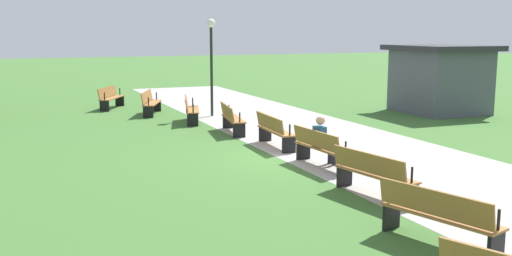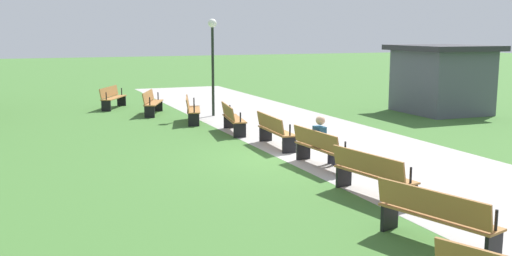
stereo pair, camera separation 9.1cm
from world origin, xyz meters
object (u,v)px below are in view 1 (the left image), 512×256
bench_0 (110,97)px  bench_2 (190,109)px  bench_1 (150,102)px  bench_5 (320,147)px  bench_6 (373,173)px  bench_3 (231,118)px  kiosk (440,78)px  bench_4 (274,130)px  bench_7 (438,215)px  person_seated (323,139)px  lamp_post (211,48)px

bench_0 → bench_2: size_ratio=0.97×
bench_0 → bench_1: size_ratio=0.98×
bench_0 → bench_5: same height
bench_6 → bench_3: bearing=170.3°
bench_6 → bench_1: bearing=176.7°
bench_6 → kiosk: (-8.96, 9.09, 0.86)m
bench_6 → kiosk: 12.79m
bench_1 → bench_4: 7.75m
bench_3 → kiosk: 9.21m
bench_5 → bench_4: bearing=176.8°
bench_1 → bench_2: 2.60m
bench_0 → bench_7: (17.60, 1.99, 0.00)m
bench_2 → person_seated: bearing=23.8°
person_seated → kiosk: 10.70m
lamp_post → kiosk: lamp_post is taller
bench_0 → bench_3: size_ratio=0.97×
bench_0 → bench_5: 12.82m
person_seated → bench_6: bearing=-12.2°
bench_5 → person_seated: size_ratio=1.60×
bench_3 → bench_5: size_ratio=1.02×
bench_6 → bench_4: bearing=167.1°
bench_2 → bench_7: size_ratio=1.00×
bench_7 → person_seated: person_seated is taller
bench_0 → kiosk: bearing=91.5°
bench_4 → bench_7: same height
bench_1 → person_seated: size_ratio=1.61×
bench_1 → bench_3: 5.18m
bench_3 → bench_7: bearing=6.5°
bench_0 → bench_7: bearing=35.6°
bench_2 → bench_3: (2.53, 0.58, 0.00)m
bench_3 → kiosk: (-1.20, 9.09, 0.86)m
bench_0 → person_seated: 12.72m
bench_7 → bench_0: bearing=170.2°
bench_0 → bench_3: (7.32, 2.56, 0.00)m
bench_1 → kiosk: kiosk is taller
bench_3 → bench_7: same height
bench_7 → lamp_post: lamp_post is taller
bench_1 → lamp_post: lamp_post is taller
bench_5 → kiosk: kiosk is taller
bench_3 → bench_5: (5.18, 0.29, 0.00)m
bench_1 → bench_6: bearing=29.1°
bench_3 → bench_2: bearing=-157.4°
bench_4 → lamp_post: 6.65m
bench_4 → bench_7: (7.71, -0.87, 0.00)m
bench_5 → person_seated: bearing=130.3°
bench_0 → bench_4: bearing=45.2°
lamp_post → bench_1: bearing=-121.3°
lamp_post → bench_0: bearing=-138.4°
bench_2 → bench_6: size_ratio=1.00×
bench_2 → kiosk: 9.80m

